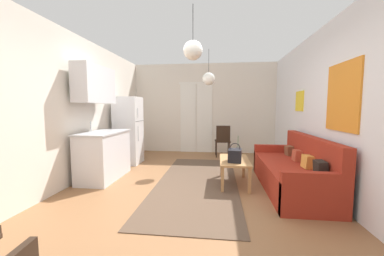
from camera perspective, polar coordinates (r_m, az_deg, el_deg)
ground_plane at (r=3.60m, az=-1.03°, el=-18.16°), size 4.86×7.81×0.10m
wall_back at (r=6.94m, az=2.95°, el=4.92°), size 4.46×0.13×2.71m
wall_right at (r=3.71m, az=34.67°, el=3.95°), size 0.12×7.41×2.71m
wall_left at (r=4.20m, az=-32.12°, el=4.10°), size 0.12×7.41×2.71m
area_rug at (r=4.27m, az=1.38°, el=-13.55°), size 1.43×3.56×0.01m
couch at (r=4.22m, az=24.62°, el=-10.29°), size 0.83×2.14×0.90m
coffee_table at (r=4.14m, az=10.69°, el=-8.67°), size 0.51×0.94×0.45m
bamboo_vase at (r=4.31m, az=11.57°, el=-6.00°), size 0.08×0.08×0.40m
handbag at (r=3.93m, az=10.84°, el=-6.83°), size 0.25×0.30×0.32m
refrigerator at (r=5.73m, az=-15.84°, el=-0.59°), size 0.60×0.59×1.64m
kitchen_counter at (r=4.66m, az=-21.98°, el=-1.95°), size 0.61×1.18×2.16m
accent_chair at (r=6.31m, az=7.83°, el=-2.87°), size 0.44×0.43×0.89m
pendant_lamp_near at (r=3.10m, az=0.24°, el=19.15°), size 0.25×0.25×0.71m
pendant_lamp_far at (r=5.28m, az=4.26°, el=12.37°), size 0.29×0.29×0.82m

